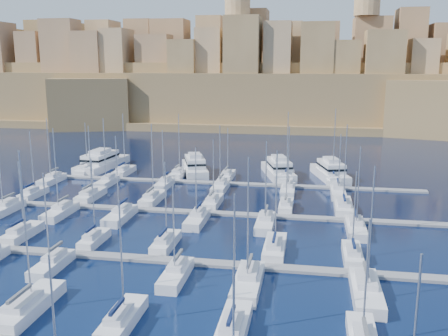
% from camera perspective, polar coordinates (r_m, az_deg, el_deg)
% --- Properties ---
extents(ground, '(600.00, 600.00, 0.00)m').
position_cam_1_polar(ground, '(78.94, -3.85, -7.34)').
color(ground, black).
rests_on(ground, ground).
extents(pontoon_mid_near, '(84.00, 2.00, 0.40)m').
position_cam_1_polar(pontoon_mid_near, '(68.05, -6.30, -10.45)').
color(pontoon_mid_near, slate).
rests_on(pontoon_mid_near, ground).
extents(pontoon_mid_far, '(84.00, 2.00, 0.40)m').
position_cam_1_polar(pontoon_mid_far, '(88.13, -2.31, -5.11)').
color(pontoon_mid_far, slate).
rests_on(pontoon_mid_far, ground).
extents(pontoon_far, '(84.00, 2.00, 0.40)m').
position_cam_1_polar(pontoon_far, '(108.96, 0.15, -1.76)').
color(pontoon_far, slate).
rests_on(pontoon_far, ground).
extents(sailboat_2, '(3.14, 10.45, 17.73)m').
position_cam_1_polar(sailboat_2, '(58.70, -21.44, -14.44)').
color(sailboat_2, white).
rests_on(sailboat_2, ground).
extents(sailboat_3, '(2.60, 8.66, 13.27)m').
position_cam_1_polar(sailboat_3, '(53.50, -11.56, -16.57)').
color(sailboat_3, white).
rests_on(sailboat_3, ground).
extents(sailboat_4, '(2.76, 9.21, 14.41)m').
position_cam_1_polar(sailboat_4, '(51.04, 1.05, -17.79)').
color(sailboat_4, white).
rests_on(sailboat_4, ground).
extents(sailboat_13, '(2.59, 8.62, 12.01)m').
position_cam_1_polar(sailboat_13, '(82.15, -22.07, -6.91)').
color(sailboat_13, white).
rests_on(sailboat_13, ground).
extents(sailboat_14, '(2.22, 7.40, 12.96)m').
position_cam_1_polar(sailboat_14, '(76.15, -14.63, -7.87)').
color(sailboat_14, white).
rests_on(sailboat_14, ground).
extents(sailboat_15, '(2.52, 8.39, 12.76)m').
position_cam_1_polar(sailboat_15, '(72.92, -6.68, -8.45)').
color(sailboat_15, white).
rests_on(sailboat_15, ground).
extents(sailboat_16, '(2.88, 9.59, 14.73)m').
position_cam_1_polar(sailboat_16, '(70.80, 5.82, -9.05)').
color(sailboat_16, white).
rests_on(sailboat_16, ground).
extents(sailboat_17, '(2.47, 8.24, 12.39)m').
position_cam_1_polar(sailboat_17, '(70.32, 14.46, -9.56)').
color(sailboat_17, white).
rests_on(sailboat_17, ground).
extents(sailboat_20, '(2.49, 8.30, 13.14)m').
position_cam_1_polar(sailboat_20, '(68.75, -19.04, -10.35)').
color(sailboat_20, white).
rests_on(sailboat_20, ground).
extents(sailboat_21, '(2.62, 8.73, 12.43)m').
position_cam_1_polar(sailboat_21, '(62.59, -5.51, -11.98)').
color(sailboat_21, white).
rests_on(sailboat_21, ground).
extents(sailboat_22, '(3.08, 10.26, 16.17)m').
position_cam_1_polar(sailboat_22, '(60.26, 2.76, -12.87)').
color(sailboat_22, white).
rests_on(sailboat_22, ground).
extents(sailboat_23, '(3.18, 10.58, 15.69)m').
position_cam_1_polar(sailboat_23, '(60.14, 15.94, -13.40)').
color(sailboat_23, white).
rests_on(sailboat_23, ground).
extents(sailboat_24, '(2.41, 8.03, 13.30)m').
position_cam_1_polar(sailboat_24, '(105.47, -20.99, -2.74)').
color(sailboat_24, white).
rests_on(sailboat_24, ground).
extents(sailboat_25, '(2.82, 9.40, 14.54)m').
position_cam_1_polar(sailboat_25, '(100.56, -15.00, -3.02)').
color(sailboat_25, white).
rests_on(sailboat_25, ground).
extents(sailboat_26, '(2.80, 9.33, 15.22)m').
position_cam_1_polar(sailboat_26, '(95.99, -8.17, -3.44)').
color(sailboat_26, white).
rests_on(sailboat_26, ground).
extents(sailboat_27, '(2.56, 8.54, 12.64)m').
position_cam_1_polar(sailboat_27, '(92.71, -1.27, -3.89)').
color(sailboat_27, white).
rests_on(sailboat_27, ground).
extents(sailboat_28, '(2.38, 7.94, 12.22)m').
position_cam_1_polar(sailboat_28, '(90.86, 7.09, -4.32)').
color(sailboat_28, white).
rests_on(sailboat_28, ground).
extents(sailboat_29, '(3.12, 10.40, 15.79)m').
position_cam_1_polar(sailboat_29, '(92.13, 13.48, -4.30)').
color(sailboat_29, white).
rests_on(sailboat_29, ground).
extents(sailboat_30, '(2.77, 9.22, 15.55)m').
position_cam_1_polar(sailboat_30, '(96.60, -23.72, -4.26)').
color(sailboat_30, white).
rests_on(sailboat_30, ground).
extents(sailboat_31, '(2.82, 9.39, 15.66)m').
position_cam_1_polar(sailboat_31, '(91.18, -18.19, -4.76)').
color(sailboat_31, white).
rests_on(sailboat_31, ground).
extents(sailboat_32, '(2.93, 9.78, 14.67)m').
position_cam_1_polar(sailboat_32, '(86.45, -11.76, -5.31)').
color(sailboat_32, white).
rests_on(sailboat_32, ground).
extents(sailboat_33, '(2.76, 9.20, 13.16)m').
position_cam_1_polar(sailboat_33, '(82.86, -3.08, -5.85)').
color(sailboat_33, white).
rests_on(sailboat_33, ground).
extents(sailboat_34, '(2.78, 9.28, 14.47)m').
position_cam_1_polar(sailboat_34, '(81.11, 4.76, -6.26)').
color(sailboat_34, white).
rests_on(sailboat_34, ground).
extents(sailboat_35, '(2.85, 9.49, 14.06)m').
position_cam_1_polar(sailboat_35, '(81.08, 14.82, -6.64)').
color(sailboat_35, white).
rests_on(sailboat_35, ground).
extents(sailboat_36, '(2.39, 7.97, 12.47)m').
position_cam_1_polar(sailboat_36, '(123.82, -15.43, -0.27)').
color(sailboat_36, white).
rests_on(sailboat_36, ground).
extents(sailboat_37, '(2.79, 9.29, 14.65)m').
position_cam_1_polar(sailboat_37, '(120.78, -11.35, -0.36)').
color(sailboat_37, white).
rests_on(sailboat_37, ground).
extents(sailboat_38, '(2.71, 9.03, 14.87)m').
position_cam_1_polar(sailboat_38, '(116.49, -5.17, -0.62)').
color(sailboat_38, white).
rests_on(sailboat_38, ground).
extents(sailboat_39, '(2.58, 8.59, 11.97)m').
position_cam_1_polar(sailboat_39, '(113.88, 0.38, -0.88)').
color(sailboat_39, white).
rests_on(sailboat_39, ground).
extents(sailboat_40, '(3.10, 10.35, 15.71)m').
position_cam_1_polar(sailboat_40, '(113.32, 7.16, -1.02)').
color(sailboat_40, white).
rests_on(sailboat_40, ground).
extents(sailboat_41, '(2.98, 9.93, 16.55)m').
position_cam_1_polar(sailboat_41, '(113.12, 12.32, -1.23)').
color(sailboat_41, white).
rests_on(sailboat_41, ground).
extents(sailboat_42, '(2.67, 8.90, 14.67)m').
position_cam_1_polar(sailboat_42, '(116.47, -19.05, -1.25)').
color(sailboat_42, white).
rests_on(sailboat_42, ground).
extents(sailboat_43, '(2.58, 8.61, 14.87)m').
position_cam_1_polar(sailboat_43, '(111.01, -13.21, -1.53)').
color(sailboat_43, white).
rests_on(sailboat_43, ground).
extents(sailboat_44, '(2.51, 8.37, 12.65)m').
position_cam_1_polar(sailboat_44, '(106.80, -6.83, -1.84)').
color(sailboat_44, white).
rests_on(sailboat_44, ground).
extents(sailboat_45, '(2.72, 9.06, 14.02)m').
position_cam_1_polar(sailboat_45, '(103.66, -0.41, -2.16)').
color(sailboat_45, white).
rests_on(sailboat_45, ground).
extents(sailboat_46, '(2.78, 9.26, 14.18)m').
position_cam_1_polar(sailboat_46, '(102.06, 7.31, -2.49)').
color(sailboat_46, white).
rests_on(sailboat_46, ground).
extents(sailboat_47, '(2.78, 9.27, 12.83)m').
position_cam_1_polar(sailboat_47, '(102.13, 12.90, -2.69)').
color(sailboat_47, white).
rests_on(sailboat_47, ground).
extents(motor_yacht_a, '(7.43, 19.78, 5.25)m').
position_cam_1_polar(motor_yacht_a, '(128.35, -13.81, 0.70)').
color(motor_yacht_a, white).
rests_on(motor_yacht_a, ground).
extents(motor_yacht_b, '(9.86, 16.94, 5.25)m').
position_cam_1_polar(motor_yacht_b, '(119.30, -3.37, 0.18)').
color(motor_yacht_b, white).
rests_on(motor_yacht_b, ground).
extents(motor_yacht_c, '(9.44, 17.60, 5.25)m').
position_cam_1_polar(motor_yacht_c, '(116.69, 6.23, -0.13)').
color(motor_yacht_c, white).
rests_on(motor_yacht_c, ground).
extents(motor_yacht_d, '(9.01, 16.94, 5.25)m').
position_cam_1_polar(motor_yacht_d, '(116.27, 12.04, -0.37)').
color(motor_yacht_d, white).
rests_on(motor_yacht_d, ground).
extents(fortified_city, '(460.00, 108.95, 59.52)m').
position_cam_1_polar(fortified_city, '(228.56, 5.45, 9.09)').
color(fortified_city, brown).
rests_on(fortified_city, ground).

